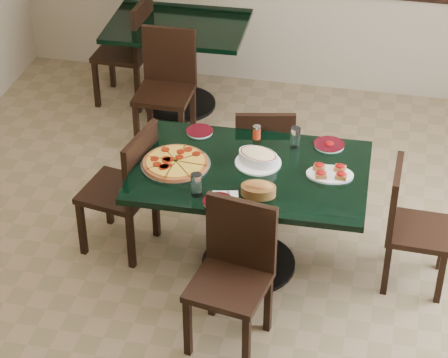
% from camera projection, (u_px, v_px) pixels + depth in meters
% --- Properties ---
extents(floor, '(5.50, 5.50, 0.00)m').
position_uv_depth(floor, '(240.00, 286.00, 5.50)').
color(floor, '#7B6546').
rests_on(floor, ground).
extents(room_shell, '(5.50, 5.50, 5.50)m').
position_uv_depth(room_shell, '(435.00, 18.00, 6.05)').
color(room_shell, silver).
rests_on(room_shell, floor).
extents(main_table, '(1.44, 0.95, 0.75)m').
position_uv_depth(main_table, '(250.00, 194.00, 5.36)').
color(main_table, black).
rests_on(main_table, floor).
extents(back_table, '(1.13, 0.84, 0.75)m').
position_uv_depth(back_table, '(178.00, 49.00, 7.11)').
color(back_table, black).
rests_on(back_table, floor).
extents(chair_far, '(0.47, 0.47, 0.84)m').
position_uv_depth(chair_far, '(264.00, 155.00, 5.91)').
color(chair_far, black).
rests_on(chair_far, floor).
extents(chair_near, '(0.48, 0.48, 0.89)m').
position_uv_depth(chair_near, '(234.00, 267.00, 4.89)').
color(chair_near, black).
rests_on(chair_near, floor).
extents(chair_right, '(0.40, 0.40, 0.83)m').
position_uv_depth(chair_right, '(408.00, 221.00, 5.31)').
color(chair_right, black).
rests_on(chair_right, floor).
extents(chair_left, '(0.49, 0.49, 0.90)m').
position_uv_depth(chair_left, '(128.00, 185.00, 5.55)').
color(chair_left, black).
rests_on(chair_left, floor).
extents(back_chair_near, '(0.42, 0.42, 0.90)m').
position_uv_depth(back_chair_near, '(167.00, 81.00, 6.71)').
color(back_chair_near, black).
rests_on(back_chair_near, floor).
extents(back_chair_left, '(0.44, 0.44, 0.91)m').
position_uv_depth(back_chair_left, '(132.00, 46.00, 7.20)').
color(back_chair_left, black).
rests_on(back_chair_left, floor).
extents(pepperoni_pizza, '(0.43, 0.43, 0.04)m').
position_uv_depth(pepperoni_pizza, '(176.00, 163.00, 5.28)').
color(pepperoni_pizza, silver).
rests_on(pepperoni_pizza, main_table).
extents(lasagna_casserole, '(0.30, 0.28, 0.09)m').
position_uv_depth(lasagna_casserole, '(258.00, 157.00, 5.28)').
color(lasagna_casserole, silver).
rests_on(lasagna_casserole, main_table).
extents(bread_basket, '(0.21, 0.15, 0.09)m').
position_uv_depth(bread_basket, '(258.00, 189.00, 5.01)').
color(bread_basket, brown).
rests_on(bread_basket, main_table).
extents(bruschetta_platter, '(0.30, 0.22, 0.05)m').
position_uv_depth(bruschetta_platter, '(330.00, 172.00, 5.18)').
color(bruschetta_platter, silver).
rests_on(bruschetta_platter, main_table).
extents(side_plate_near, '(0.18, 0.18, 0.02)m').
position_uv_depth(side_plate_near, '(218.00, 202.00, 4.96)').
color(side_plate_near, silver).
rests_on(side_plate_near, main_table).
extents(side_plate_far_r, '(0.19, 0.19, 0.03)m').
position_uv_depth(side_plate_far_r, '(329.00, 144.00, 5.47)').
color(side_plate_far_r, silver).
rests_on(side_plate_far_r, main_table).
extents(side_plate_far_l, '(0.17, 0.17, 0.02)m').
position_uv_depth(side_plate_far_l, '(200.00, 131.00, 5.60)').
color(side_plate_far_l, silver).
rests_on(side_plate_far_l, main_table).
extents(napkin_setting, '(0.18, 0.18, 0.01)m').
position_uv_depth(napkin_setting, '(226.00, 198.00, 5.00)').
color(napkin_setting, silver).
rests_on(napkin_setting, main_table).
extents(water_glass_a, '(0.06, 0.06, 0.13)m').
position_uv_depth(water_glass_a, '(295.00, 137.00, 5.42)').
color(water_glass_a, white).
rests_on(water_glass_a, main_table).
extents(water_glass_b, '(0.06, 0.06, 0.14)m').
position_uv_depth(water_glass_b, '(196.00, 185.00, 5.00)').
color(water_glass_b, white).
rests_on(water_glass_b, main_table).
extents(pepper_shaker, '(0.05, 0.05, 0.09)m').
position_uv_depth(pepper_shaker, '(257.00, 132.00, 5.52)').
color(pepper_shaker, red).
rests_on(pepper_shaker, main_table).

